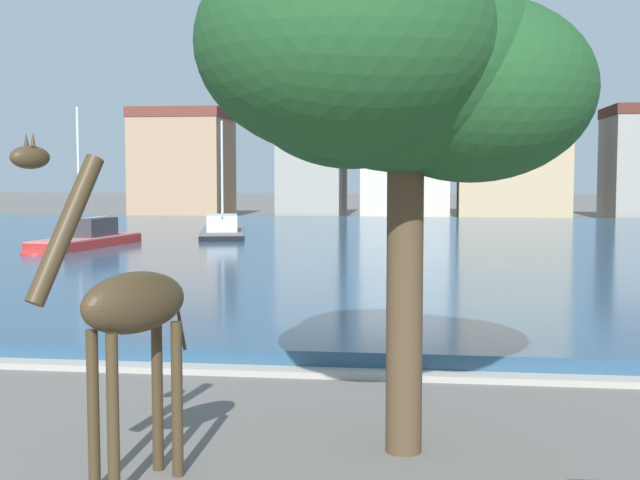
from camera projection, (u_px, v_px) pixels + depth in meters
harbor_water at (396, 248)px, 40.80m from camera, size 90.87×50.09×0.41m
quay_edge_coping at (341, 374)px, 15.80m from camera, size 90.87×0.50×0.12m
giraffe_statue at (126, 310)px, 10.10m from camera, size 1.56×2.21×4.19m
sailboat_red at (80, 244)px, 38.40m from camera, size 3.08×7.95×6.69m
sailboat_black at (223, 233)px, 45.83m from camera, size 4.00×8.79×6.54m
shade_tree at (391, 71)px, 11.18m from camera, size 5.04×5.28×6.74m
townhouse_tall_gabled at (183, 164)px, 70.27m from camera, size 7.51×6.91×8.97m
townhouse_end_terrace at (312, 150)px, 69.74m from camera, size 5.17×6.93×11.21m
townhouse_narrow_midrow at (406, 146)px, 69.85m from camera, size 7.18×6.69×11.86m
townhouse_wide_warehouse at (513, 134)px, 67.23m from camera, size 8.59×6.97×13.57m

